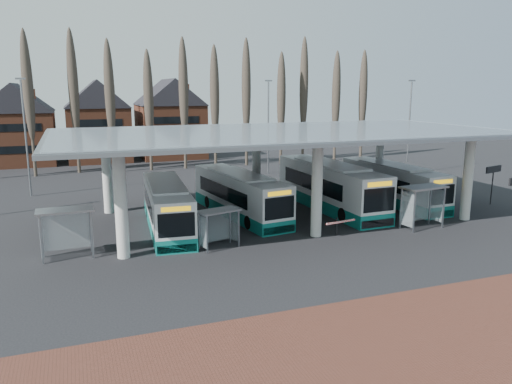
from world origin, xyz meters
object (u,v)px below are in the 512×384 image
object	(u,v)px
bus_2	(329,187)
shelter_2	(421,197)
shelter_0	(66,222)
bus_3	(392,184)
bus_0	(167,207)
bus_1	(239,195)
shelter_1	(218,220)

from	to	relation	value
bus_2	shelter_2	xyz separation A→B (m)	(3.06, -7.23, 0.40)
shelter_0	shelter_2	world-z (taller)	shelter_2
bus_3	shelter_2	xyz separation A→B (m)	(-2.79, -7.22, 0.58)
bus_0	bus_1	world-z (taller)	bus_1
bus_0	bus_2	bearing A→B (deg)	11.06
bus_3	shelter_2	world-z (taller)	bus_3
bus_1	shelter_2	xyz separation A→B (m)	(10.45, -7.48, 0.57)
shelter_0	bus_0	bearing A→B (deg)	30.50
bus_1	shelter_1	bearing A→B (deg)	-125.43
bus_0	shelter_0	size ratio (longest dim) A/B	3.74
bus_1	shelter_0	world-z (taller)	bus_1
shelter_1	shelter_2	size ratio (longest dim) A/B	0.84
bus_3	bus_2	bearing A→B (deg)	178.41
bus_1	shelter_0	xyz separation A→B (m)	(-12.02, -5.66, 0.51)
bus_0	bus_2	world-z (taller)	bus_2
bus_3	shelter_1	distance (m)	18.14
bus_2	bus_3	size ratio (longest dim) A/B	1.12
shelter_0	bus_2	bearing A→B (deg)	14.00
bus_0	bus_1	distance (m)	5.95
bus_0	shelter_0	bearing A→B (deg)	-143.19
bus_0	bus_1	xyz separation A→B (m)	(5.70, 1.71, 0.05)
bus_2	shelter_0	bearing A→B (deg)	-166.06
bus_0	bus_1	size ratio (longest dim) A/B	0.96
bus_3	shelter_0	distance (m)	25.84
shelter_2	bus_1	bearing A→B (deg)	137.47
shelter_0	shelter_2	size ratio (longest dim) A/B	0.93
bus_2	bus_3	distance (m)	5.85
bus_1	bus_2	size ratio (longest dim) A/B	0.91
bus_0	shelter_2	world-z (taller)	bus_0
bus_3	shelter_0	world-z (taller)	bus_3
shelter_0	shelter_2	distance (m)	22.54
bus_0	shelter_1	bearing A→B (deg)	-63.61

